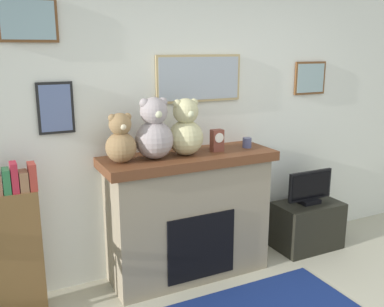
% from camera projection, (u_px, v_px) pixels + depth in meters
% --- Properties ---
extents(back_wall, '(5.20, 0.15, 2.60)m').
position_uv_depth(back_wall, '(202.00, 122.00, 3.94)').
color(back_wall, silver).
rests_on(back_wall, ground_plane).
extents(fireplace, '(1.48, 0.54, 1.10)m').
position_uv_depth(fireplace, '(189.00, 215.00, 3.73)').
color(fireplace, gray).
rests_on(fireplace, ground_plane).
extents(bookshelf, '(0.41, 0.16, 1.18)m').
position_uv_depth(bookshelf, '(13.00, 247.00, 3.16)').
color(bookshelf, brown).
rests_on(bookshelf, ground_plane).
extents(tv_stand, '(0.65, 0.40, 0.47)m').
position_uv_depth(tv_stand, '(307.00, 225.00, 4.31)').
color(tv_stand, black).
rests_on(tv_stand, ground_plane).
extents(television, '(0.50, 0.14, 0.33)m').
position_uv_depth(television, '(310.00, 188.00, 4.22)').
color(television, black).
rests_on(television, tv_stand).
extents(candle_jar, '(0.08, 0.08, 0.09)m').
position_uv_depth(candle_jar, '(247.00, 143.00, 3.82)').
color(candle_jar, '#4C517A').
rests_on(candle_jar, fireplace).
extents(mantel_clock, '(0.10, 0.08, 0.19)m').
position_uv_depth(mantel_clock, '(217.00, 140.00, 3.67)').
color(mantel_clock, brown).
rests_on(mantel_clock, fireplace).
extents(teddy_bear_tan, '(0.24, 0.24, 0.39)m').
position_uv_depth(teddy_bear_tan, '(121.00, 140.00, 3.29)').
color(teddy_bear_tan, olive).
rests_on(teddy_bear_tan, fireplace).
extents(teddy_bear_brown, '(0.30, 0.30, 0.49)m').
position_uv_depth(teddy_bear_brown, '(154.00, 131.00, 3.39)').
color(teddy_bear_brown, '#9B8F90').
rests_on(teddy_bear_brown, fireplace).
extents(teddy_bear_cream, '(0.29, 0.29, 0.47)m').
position_uv_depth(teddy_bear_cream, '(186.00, 130.00, 3.52)').
color(teddy_bear_cream, '#BCB584').
rests_on(teddy_bear_cream, fireplace).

